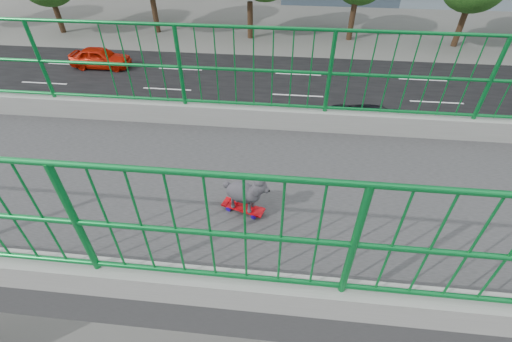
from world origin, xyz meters
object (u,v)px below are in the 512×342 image
object	(u,v)px
skateboard	(243,208)
car_4	(100,58)
poodle	(245,192)
car_2	(376,121)

from	to	relation	value
skateboard	car_4	world-z (taller)	skateboard
skateboard	poodle	world-z (taller)	poodle
skateboard	poodle	xyz separation A→B (m)	(0.01, 0.03, 0.25)
poodle	car_4	world-z (taller)	poodle
skateboard	car_2	size ratio (longest dim) A/B	0.10
car_2	skateboard	bearing A→B (deg)	159.45
skateboard	car_4	distance (m)	23.74
car_2	car_4	world-z (taller)	car_4
skateboard	car_4	size ratio (longest dim) A/B	0.12
poodle	car_4	bearing A→B (deg)	-129.88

